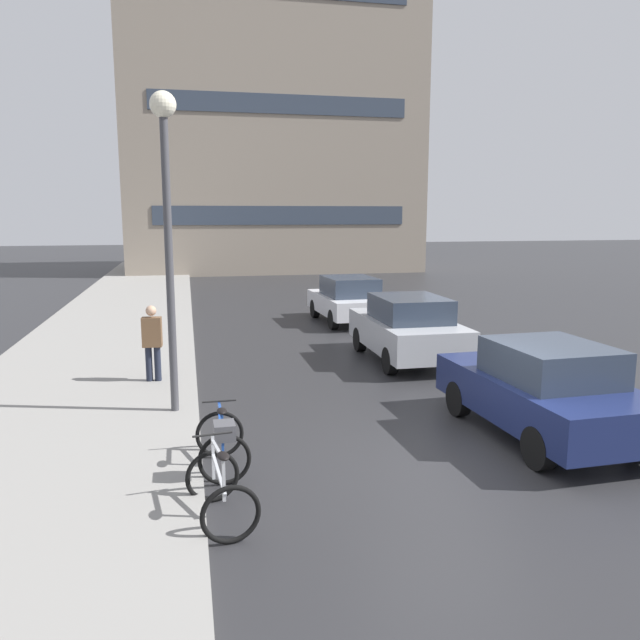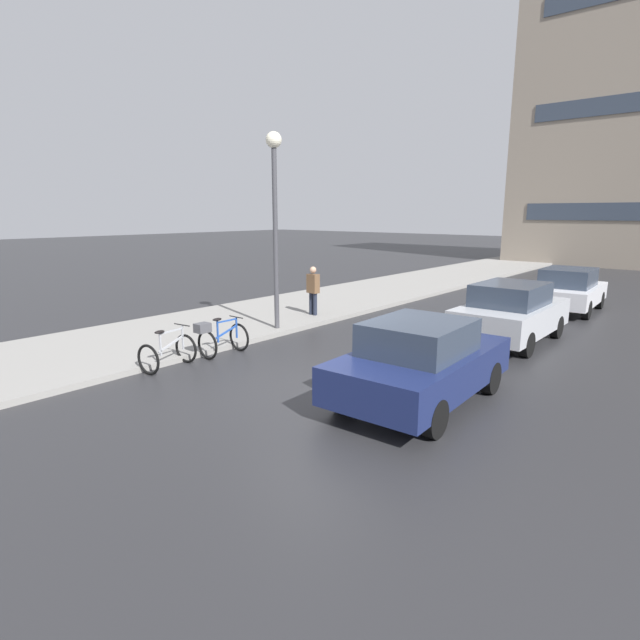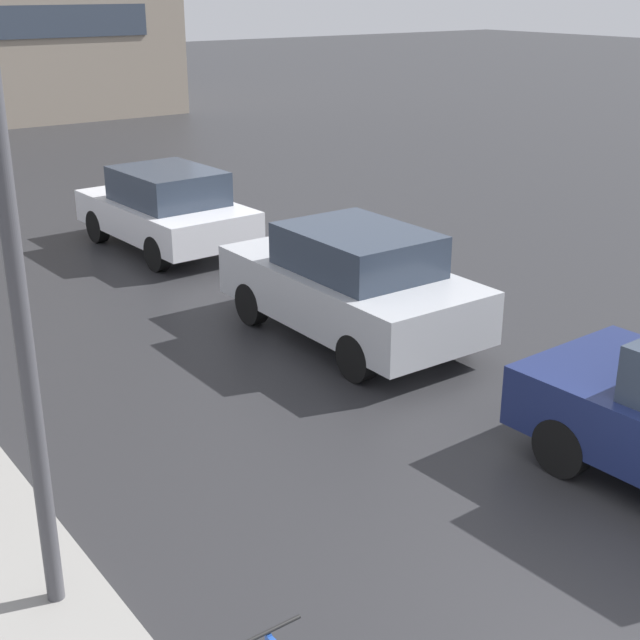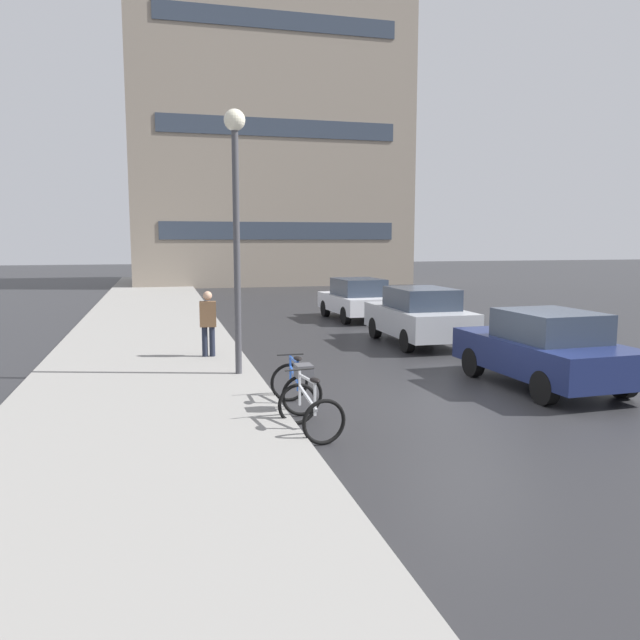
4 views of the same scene
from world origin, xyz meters
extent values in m
plane|color=#28282B|center=(0.00, 0.00, 0.00)|extent=(140.00, 140.00, 0.00)
cube|color=gray|center=(-6.00, 10.00, 0.07)|extent=(4.80, 60.00, 0.14)
torus|color=black|center=(-3.49, -0.55, 0.35)|extent=(0.70, 0.16, 0.70)
torus|color=black|center=(-3.34, -1.63, 0.35)|extent=(0.70, 0.16, 0.70)
cube|color=#ADAFB5|center=(-3.39, -1.28, 0.61)|extent=(0.04, 0.04, 0.52)
cube|color=#ADAFB5|center=(-3.48, -0.63, 0.63)|extent=(0.04, 0.04, 0.57)
cube|color=#ADAFB5|center=(-3.43, -0.96, 0.86)|extent=(0.13, 0.65, 0.04)
cube|color=#ADAFB5|center=(-3.43, -0.99, 0.56)|extent=(0.14, 0.74, 0.27)
ellipsoid|color=black|center=(-3.39, -1.28, 0.90)|extent=(0.18, 0.28, 0.07)
cylinder|color=black|center=(-3.48, -0.63, 0.94)|extent=(0.50, 0.10, 0.03)
torus|color=black|center=(-3.32, 0.94, 0.36)|extent=(0.73, 0.07, 0.73)
torus|color=black|center=(-3.31, -0.06, 0.36)|extent=(0.73, 0.07, 0.73)
cube|color=#234CA8|center=(-3.31, 0.26, 0.64)|extent=(0.04, 0.04, 0.55)
cube|color=#234CA8|center=(-3.32, 0.87, 0.63)|extent=(0.04, 0.04, 0.52)
cube|color=#234CA8|center=(-3.32, 0.57, 0.86)|extent=(0.04, 0.61, 0.04)
cube|color=#234CA8|center=(-3.32, 0.54, 0.58)|extent=(0.04, 0.69, 0.25)
ellipsoid|color=black|center=(-3.31, 0.26, 0.95)|extent=(0.14, 0.26, 0.07)
cylinder|color=black|center=(-3.32, 0.87, 0.91)|extent=(0.50, 0.03, 0.03)
cube|color=#4C4C51|center=(-3.31, -0.18, 0.82)|extent=(0.28, 0.34, 0.22)
cube|color=navy|center=(2.00, 0.82, 0.66)|extent=(2.12, 4.14, 0.68)
cube|color=#2D3847|center=(2.00, 0.66, 1.29)|extent=(1.68, 1.97, 0.59)
cylinder|color=black|center=(1.07, 2.04, 0.32)|extent=(0.25, 0.65, 0.64)
cylinder|color=black|center=(2.82, 2.11, 0.32)|extent=(0.25, 0.65, 0.64)
cylinder|color=black|center=(1.17, -0.47, 0.32)|extent=(0.25, 0.65, 0.64)
cube|color=#B2B5BA|center=(1.65, 6.43, 0.69)|extent=(1.95, 4.12, 0.74)
cube|color=#2D3847|center=(1.65, 6.27, 1.35)|extent=(1.59, 2.10, 0.59)
cylinder|color=black|center=(0.78, 7.71, 0.32)|extent=(0.22, 0.64, 0.64)
cylinder|color=black|center=(2.51, 7.71, 0.32)|extent=(0.22, 0.64, 0.64)
cylinder|color=black|center=(0.78, 5.15, 0.32)|extent=(0.22, 0.64, 0.64)
cylinder|color=black|center=(2.52, 5.16, 0.32)|extent=(0.22, 0.64, 0.64)
cube|color=silver|center=(1.62, 12.21, 0.63)|extent=(2.10, 4.00, 0.61)
cube|color=#2D3847|center=(1.63, 12.05, 1.25)|extent=(1.67, 2.14, 0.63)
cylinder|color=black|center=(0.70, 13.39, 0.32)|extent=(0.25, 0.65, 0.64)
cylinder|color=black|center=(2.44, 13.46, 0.32)|extent=(0.25, 0.65, 0.64)
cylinder|color=black|center=(0.81, 10.96, 0.32)|extent=(0.25, 0.65, 0.64)
cylinder|color=black|center=(2.54, 11.03, 0.32)|extent=(0.25, 0.65, 0.64)
cylinder|color=#1E2333|center=(-4.58, 5.19, 0.44)|extent=(0.14, 0.14, 0.88)
cylinder|color=#1E2333|center=(-4.40, 5.18, 0.44)|extent=(0.14, 0.14, 0.88)
cube|color=brown|center=(-4.49, 5.19, 1.20)|extent=(0.42, 0.27, 0.63)
sphere|color=tan|center=(-4.49, 5.19, 1.65)|extent=(0.22, 0.22, 0.22)
cylinder|color=#424247|center=(-4.02, 3.01, 2.64)|extent=(0.14, 0.14, 5.29)
sphere|color=#F2EACC|center=(-4.02, 3.01, 5.47)|extent=(0.45, 0.45, 0.45)
cube|color=gray|center=(1.92, 32.96, 9.92)|extent=(18.28, 7.92, 19.83)
cube|color=#333D4C|center=(1.92, 28.96, 3.57)|extent=(14.99, 0.06, 1.10)
cube|color=#333D4C|center=(1.92, 28.96, 9.92)|extent=(14.99, 0.06, 1.10)
camera|label=1|loc=(-3.72, -8.18, 3.66)|focal=35.00mm
camera|label=2|loc=(6.32, -7.20, 3.50)|focal=28.00mm
camera|label=3|loc=(-5.79, -3.11, 4.84)|focal=50.00mm
camera|label=4|loc=(-5.63, -10.26, 3.02)|focal=35.00mm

